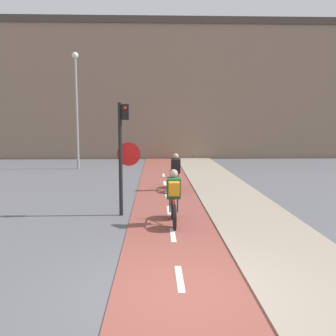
# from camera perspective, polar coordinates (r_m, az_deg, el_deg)

# --- Properties ---
(ground_plane) EXTENTS (120.00, 120.00, 0.00)m
(ground_plane) POSITION_cam_1_polar(r_m,az_deg,el_deg) (6.28, 2.10, -18.46)
(ground_plane) COLOR #5B5B60
(bike_lane) EXTENTS (2.26, 60.00, 0.02)m
(bike_lane) POSITION_cam_1_polar(r_m,az_deg,el_deg) (6.28, 2.09, -18.35)
(bike_lane) COLOR brown
(bike_lane) RESTS_ON ground_plane
(sidewalk_strip) EXTENTS (2.40, 60.00, 0.05)m
(sidewalk_strip) POSITION_cam_1_polar(r_m,az_deg,el_deg) (6.83, 22.89, -16.63)
(sidewalk_strip) COLOR gray
(sidewalk_strip) RESTS_ON ground_plane
(building_row_background) EXTENTS (60.00, 5.20, 10.02)m
(building_row_background) POSITION_cam_1_polar(r_m,az_deg,el_deg) (29.76, -1.17, 11.57)
(building_row_background) COLOR #89705B
(building_row_background) RESTS_ON ground_plane
(traffic_light_pole) EXTENTS (0.67, 0.25, 3.24)m
(traffic_light_pole) POSITION_cam_1_polar(r_m,az_deg,el_deg) (10.72, -6.84, 3.28)
(traffic_light_pole) COLOR black
(traffic_light_pole) RESTS_ON ground_plane
(street_lamp_far) EXTENTS (0.36, 0.36, 6.53)m
(street_lamp_far) POSITION_cam_1_polar(r_m,az_deg,el_deg) (21.98, -13.79, 10.31)
(street_lamp_far) COLOR gray
(street_lamp_far) RESTS_ON ground_plane
(cyclist_near) EXTENTS (0.46, 1.70, 1.48)m
(cyclist_near) POSITION_cam_1_polar(r_m,az_deg,el_deg) (9.81, 0.87, -4.66)
(cyclist_near) COLOR black
(cyclist_near) RESTS_ON ground_plane
(cyclist_far) EXTENTS (0.46, 1.67, 1.48)m
(cyclist_far) POSITION_cam_1_polar(r_m,az_deg,el_deg) (14.66, 1.17, -0.90)
(cyclist_far) COLOR black
(cyclist_far) RESTS_ON ground_plane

